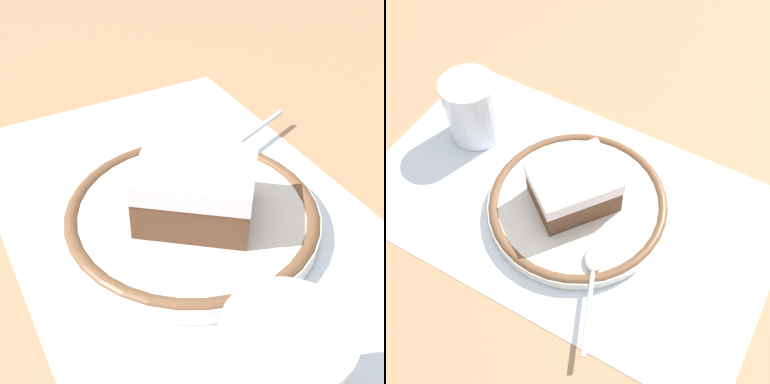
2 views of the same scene
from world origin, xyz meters
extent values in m
plane|color=#9E7551|center=(0.00, 0.00, 0.00)|extent=(2.40, 2.40, 0.00)
cube|color=silver|center=(0.00, 0.00, 0.00)|extent=(0.51, 0.30, 0.00)
cylinder|color=silver|center=(0.01, 0.00, 0.01)|extent=(0.22, 0.22, 0.02)
torus|color=brown|center=(0.01, 0.00, 0.01)|extent=(0.22, 0.22, 0.01)
cube|color=brown|center=(0.01, 0.00, 0.03)|extent=(0.12, 0.12, 0.03)
cube|color=white|center=(0.01, 0.00, 0.06)|extent=(0.12, 0.12, 0.02)
ellipsoid|color=silver|center=(0.07, -0.06, 0.02)|extent=(0.03, 0.04, 0.01)
cylinder|color=silver|center=(0.09, -0.12, 0.02)|extent=(0.04, 0.09, 0.01)
cylinder|color=silver|center=(-0.17, 0.04, 0.05)|extent=(0.07, 0.07, 0.09)
camera|label=1|loc=(-0.30, 0.17, 0.32)|focal=50.13mm
camera|label=2|loc=(0.18, -0.30, 0.53)|focal=46.79mm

